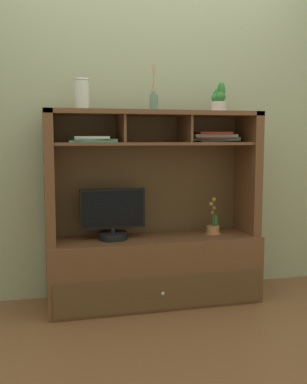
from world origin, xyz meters
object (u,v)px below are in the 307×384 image
Objects in this scene: tv_monitor at (113,217)px; magazine_stack_centre at (92,140)px; ceramic_vase at (82,94)px; potted_succulent at (219,100)px; media_console at (153,245)px; potted_orchid at (213,227)px; diffuser_bottle at (154,102)px; magazine_stack_left at (214,137)px.

magazine_stack_centre is at bearing -169.13° from tv_monitor.
potted_succulent is at bearing -1.06° from ceramic_vase.
potted_orchid is at bearing -2.68° from media_console.
diffuser_bottle is (0.00, -0.01, 0.98)m from media_console.
potted_orchid is (0.72, 0.01, -0.10)m from tv_monitor.
diffuser_bottle reaches higher than magazine_stack_left.
diffuser_bottle is (0.29, 0.02, 0.77)m from tv_monitor.
tv_monitor is 0.54m from magazine_stack_centre.
tv_monitor is 1.24× the size of magazine_stack_left.
ceramic_vase is at bearing 178.94° from potted_succulent.
potted_orchid is at bearing -2.63° from ceramic_vase.
potted_succulent is (0.77, 0.04, 0.80)m from tv_monitor.
media_console is at bearing -175.71° from magazine_stack_left.
tv_monitor is at bearing -176.72° from diffuser_bottle.
potted_orchid is 0.84× the size of magazine_stack_centre.
tv_monitor is 0.82m from diffuser_bottle.
potted_orchid is 0.98m from diffuser_bottle.
potted_orchid is at bearing -0.73° from diffuser_bottle.
diffuser_bottle is 1.49× the size of ceramic_vase.
tv_monitor is at bearing -179.14° from potted_orchid.
tv_monitor is 1.43× the size of diffuser_bottle.
tv_monitor is 2.13× the size of ceramic_vase.
potted_orchid is 0.64m from magazine_stack_left.
media_console is 0.98m from diffuser_bottle.
ceramic_vase reaches higher than magazine_stack_left.
diffuser_bottle is at bearing -177.76° from potted_succulent.
diffuser_bottle is at bearing 3.28° from tv_monitor.
magazine_stack_left reaches higher than potted_orchid.
magazine_stack_centre is at bearing -177.56° from potted_orchid.
diffuser_bottle is 0.48m from ceramic_vase.
media_console is at bearing 7.70° from magazine_stack_centre.
ceramic_vase reaches higher than tv_monitor.
diffuser_bottle is at bearing -90.00° from media_console.
magazine_stack_left is 0.51m from diffuser_bottle.
tv_monitor is at bearing -174.95° from magazine_stack_left.
potted_orchid is 1.28× the size of ceramic_vase.
potted_orchid is 0.74× the size of magazine_stack_left.
diffuser_bottle is at bearing 179.27° from potted_orchid.
ceramic_vase is (-0.95, 0.02, 0.02)m from potted_succulent.
diffuser_bottle is at bearing -173.83° from magazine_stack_left.
magazine_stack_centre is at bearing -174.06° from magazine_stack_left.
diffuser_bottle is 1.47× the size of potted_succulent.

